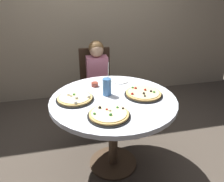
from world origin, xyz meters
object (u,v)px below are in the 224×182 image
pizza_veggie (143,93)px  pizza_pepperoni (109,115)px  pizza_cheese (75,98)px  diner_child (98,90)px  plate_small (120,81)px  soda_cup (107,87)px  sauce_bowl (95,84)px  chair_wooden (96,81)px  dining_table (113,109)px

pizza_veggie → pizza_pepperoni: same height
pizza_cheese → diner_child: bearing=66.2°
pizza_pepperoni → plate_small: 0.72m
soda_cup → plate_small: bearing=56.0°
pizza_pepperoni → soda_cup: soda_cup is taller
sauce_bowl → soda_cup: bearing=-70.4°
diner_child → plate_small: bearing=-69.2°
chair_wooden → pizza_pepperoni: bearing=-94.8°
dining_table → soda_cup: bearing=114.8°
dining_table → diner_child: bearing=90.1°
pizza_pepperoni → soda_cup: bearing=80.2°
diner_child → soda_cup: 0.80m
pizza_pepperoni → diner_child: bearing=84.7°
soda_cup → sauce_bowl: size_ratio=4.39×
chair_wooden → diner_child: size_ratio=0.88×
pizza_pepperoni → plate_small: (0.26, 0.67, -0.01)m
diner_child → pizza_pepperoni: 1.14m
pizza_veggie → dining_table: bearing=-179.0°
dining_table → pizza_pepperoni: 0.34m
diner_child → pizza_pepperoni: (-0.10, -1.10, 0.28)m
pizza_veggie → soda_cup: soda_cup is taller
pizza_cheese → plate_small: size_ratio=1.86×
pizza_veggie → pizza_pepperoni: 0.49m
diner_child → sauce_bowl: diner_child is taller
pizza_veggie → chair_wooden: bearing=106.1°
diner_child → pizza_veggie: bearing=-70.2°
pizza_veggie → pizza_cheese: pizza_cheese is taller
chair_wooden → dining_table: bearing=-90.1°
pizza_cheese → plate_small: (0.49, 0.33, -0.01)m
chair_wooden → diner_child: diner_child is taller
soda_cup → sauce_bowl: soda_cup is taller
diner_child → soda_cup: diner_child is taller
pizza_cheese → sauce_bowl: bearing=50.2°
dining_table → soda_cup: soda_cup is taller
diner_child → soda_cup: (-0.04, -0.72, 0.35)m
pizza_cheese → chair_wooden: bearing=70.2°
chair_wooden → pizza_pepperoni: size_ratio=2.83×
chair_wooden → pizza_veggie: chair_wooden is taller
dining_table → sauce_bowl: (-0.12, 0.31, 0.13)m
chair_wooden → soda_cup: 0.95m
plate_small → soda_cup: bearing=-124.0°
diner_child → pizza_cheese: size_ratio=3.23×
chair_wooden → pizza_pepperoni: (-0.11, -1.28, 0.24)m
pizza_veggie → pizza_pepperoni: size_ratio=1.05×
chair_wooden → pizza_cheese: chair_wooden is taller
sauce_bowl → plate_small: 0.29m
diner_child → pizza_veggie: size_ratio=3.08×
pizza_veggie → pizza_cheese: 0.62m
dining_table → pizza_cheese: 0.36m
dining_table → sauce_bowl: 0.35m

